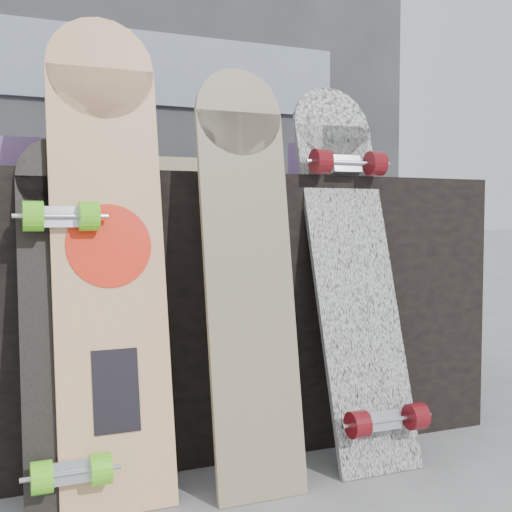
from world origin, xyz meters
name	(u,v)px	position (x,y,z in m)	size (l,w,h in m)	color
ground	(284,487)	(0.00, 0.00, 0.00)	(60.00, 60.00, 0.00)	slate
vendor_table	(219,305)	(0.00, 0.50, 0.40)	(1.60, 0.60, 0.80)	black
booth	(155,121)	(0.00, 1.35, 1.10)	(2.40, 0.22, 2.20)	#313236
merch_box_purple	(12,156)	(-0.61, 0.51, 0.85)	(0.18, 0.12, 0.10)	#633D7C
merch_box_small	(317,161)	(0.30, 0.41, 0.86)	(0.14, 0.14, 0.12)	#633D7C
merch_box_flat	(183,169)	(-0.12, 0.50, 0.83)	(0.22, 0.10, 0.06)	#D1B78C
longboard_geisha	(108,239)	(-0.41, 0.14, 0.63)	(0.27, 0.26, 1.18)	tan
longboard_celtic	(248,263)	(-0.08, 0.05, 0.56)	(0.23, 0.20, 1.06)	beige
longboard_cascadia	(354,262)	(0.27, 0.13, 0.55)	(0.25, 0.39, 1.07)	white
skateboard_dark	(63,318)	(-0.52, 0.10, 0.45)	(0.19, 0.28, 0.87)	black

